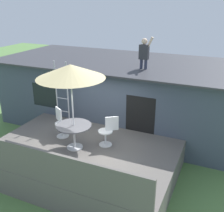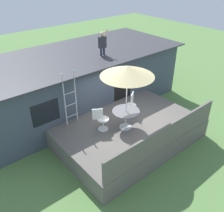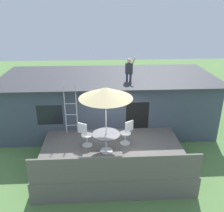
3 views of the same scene
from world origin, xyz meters
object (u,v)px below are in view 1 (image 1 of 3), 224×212
step_ladder (62,92)px  patio_chair_left (61,123)px  patio_table (74,130)px  person_figure (144,51)px  patio_umbrella (71,71)px  patio_chair_right (108,131)px

step_ladder → patio_chair_left: size_ratio=2.39×
patio_table → person_figure: bearing=67.9°
patio_umbrella → step_ladder: bearing=132.3°
person_figure → patio_chair_right: person_figure is taller
step_ladder → patio_chair_left: bearing=-59.6°
patio_table → patio_chair_left: 0.95m
patio_table → patio_chair_left: size_ratio=1.13×
patio_chair_right → person_figure: bearing=-132.4°
patio_umbrella → person_figure: 3.08m
step_ladder → patio_chair_right: 2.55m
patio_table → patio_chair_left: (-0.80, 0.50, -0.13)m
patio_umbrella → patio_chair_right: bearing=34.3°
patio_table → patio_umbrella: size_ratio=0.41×
patio_umbrella → patio_chair_left: 2.11m
step_ladder → patio_chair_left: (0.62, -1.07, -0.64)m
patio_chair_left → patio_chair_right: bearing=34.3°
step_ladder → patio_umbrella: bearing=-47.7°
patio_table → patio_chair_right: patio_chair_right is taller
patio_table → patio_umbrella: bearing=45.0°
patio_umbrella → step_ladder: patio_umbrella is taller
patio_table → patio_umbrella: patio_umbrella is taller
patio_umbrella → patio_table: bearing=-135.0°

